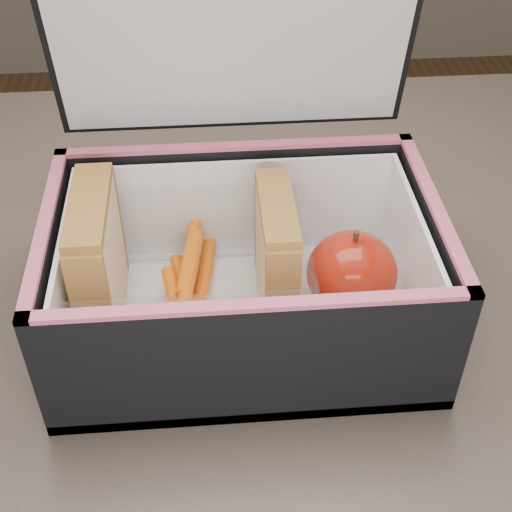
{
  "coord_description": "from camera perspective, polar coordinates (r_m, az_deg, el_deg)",
  "views": [
    {
      "loc": [
        -0.02,
        -0.42,
        1.17
      ],
      "look_at": [
        0.02,
        -0.01,
        0.81
      ],
      "focal_mm": 50.0,
      "sensor_mm": 36.0,
      "label": 1
    }
  ],
  "objects": [
    {
      "name": "kitchen_table",
      "position": [
        0.66,
        -1.58,
        -9.77
      ],
      "size": [
        1.2,
        0.8,
        0.75
      ],
      "color": "brown",
      "rests_on": "ground"
    },
    {
      "name": "lunch_bag",
      "position": [
        0.54,
        -1.0,
        -0.58
      ],
      "size": [
        0.29,
        0.23,
        0.29
      ],
      "color": "black",
      "rests_on": "kitchen_table"
    },
    {
      "name": "plastic_tub",
      "position": [
        0.56,
        -5.34,
        -1.53
      ],
      "size": [
        0.18,
        0.13,
        0.07
      ],
      "primitive_type": null,
      "color": "white",
      "rests_on": "lunch_bag"
    },
    {
      "name": "sandwich_left",
      "position": [
        0.55,
        -12.51,
        -0.33
      ],
      "size": [
        0.03,
        0.1,
        0.11
      ],
      "color": "beige",
      "rests_on": "plastic_tub"
    },
    {
      "name": "sandwich_right",
      "position": [
        0.55,
        1.62,
        0.07
      ],
      "size": [
        0.03,
        0.09,
        0.1
      ],
      "color": "beige",
      "rests_on": "plastic_tub"
    },
    {
      "name": "carrot_sticks",
      "position": [
        0.58,
        -5.2,
        -1.97
      ],
      "size": [
        0.05,
        0.14,
        0.03
      ],
      "color": "orange",
      "rests_on": "plastic_tub"
    },
    {
      "name": "paper_napkin",
      "position": [
        0.58,
        6.85,
        -4.0
      ],
      "size": [
        0.09,
        0.1,
        0.01
      ],
      "primitive_type": "cube",
      "rotation": [
        0.0,
        0.0,
        0.22
      ],
      "color": "white",
      "rests_on": "lunch_bag"
    },
    {
      "name": "red_apple",
      "position": [
        0.55,
        7.67,
        -1.36
      ],
      "size": [
        0.08,
        0.08,
        0.07
      ],
      "rotation": [
        0.0,
        0.0,
        -0.11
      ],
      "color": "maroon",
      "rests_on": "paper_napkin"
    }
  ]
}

